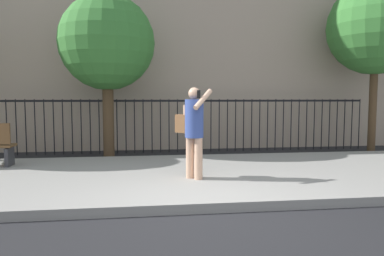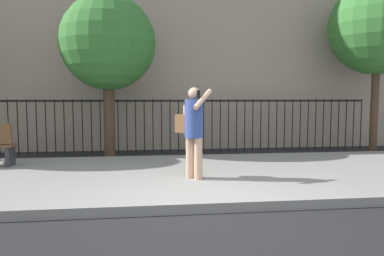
% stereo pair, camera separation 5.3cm
% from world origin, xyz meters
% --- Properties ---
extents(ground_plane, '(60.00, 60.00, 0.00)m').
position_xyz_m(ground_plane, '(0.00, 0.00, 0.00)').
color(ground_plane, black).
extents(sidewalk, '(28.00, 4.40, 0.15)m').
position_xyz_m(sidewalk, '(0.00, 2.20, 0.07)').
color(sidewalk, gray).
rests_on(sidewalk, ground).
extents(building_facade, '(28.00, 4.00, 10.08)m').
position_xyz_m(building_facade, '(0.00, 8.50, 5.04)').
color(building_facade, tan).
rests_on(building_facade, ground).
extents(iron_fence, '(12.03, 0.04, 1.60)m').
position_xyz_m(iron_fence, '(0.00, 5.90, 1.02)').
color(iron_fence, black).
rests_on(iron_fence, ground).
extents(pedestrian_on_phone, '(0.68, 0.69, 1.68)m').
position_xyz_m(pedestrian_on_phone, '(0.01, 1.63, 1.12)').
color(pedestrian_on_phone, tan).
rests_on(pedestrian_on_phone, sidewalk).
extents(street_tree_mid, '(2.78, 2.78, 5.10)m').
position_xyz_m(street_tree_mid, '(5.88, 5.06, 3.69)').
color(street_tree_mid, '#4C3823').
rests_on(street_tree_mid, ground).
extents(street_tree_far, '(2.54, 2.54, 4.39)m').
position_xyz_m(street_tree_far, '(-1.83, 5.12, 3.09)').
color(street_tree_far, '#4C3823').
rests_on(street_tree_far, ground).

